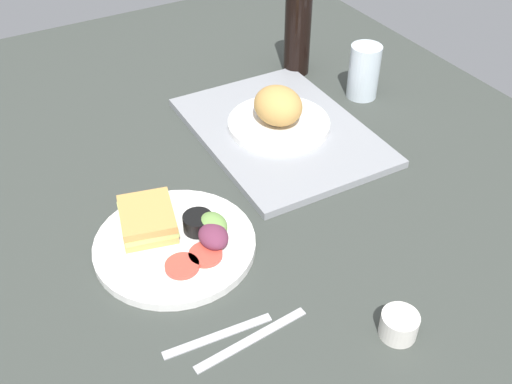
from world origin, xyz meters
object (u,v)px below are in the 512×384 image
at_px(serving_tray, 280,131).
at_px(soda_bottle, 298,31).
at_px(bread_plate_near, 278,114).
at_px(drinking_glass, 364,72).
at_px(plate_with_salad, 175,238).
at_px(fork, 218,335).
at_px(knife, 252,339).
at_px(espresso_cup, 399,325).

xyz_separation_m(serving_tray, soda_bottle, (-0.22, 0.18, 0.10)).
bearing_deg(bread_plate_near, serving_tray, 10.01).
distance_m(serving_tray, soda_bottle, 0.30).
bearing_deg(drinking_glass, plate_with_salad, -67.46).
xyz_separation_m(plate_with_salad, soda_bottle, (-0.42, 0.52, 0.09)).
height_order(drinking_glass, fork, drinking_glass).
relative_size(bread_plate_near, soda_bottle, 1.01).
height_order(serving_tray, drinking_glass, drinking_glass).
xyz_separation_m(serving_tray, drinking_glass, (-0.04, 0.25, 0.06)).
distance_m(bread_plate_near, drinking_glass, 0.26).
bearing_deg(bread_plate_near, knife, -35.51).
bearing_deg(soda_bottle, serving_tray, -39.46).
distance_m(plate_with_salad, espresso_cup, 0.39).
relative_size(drinking_glass, fork, 0.74).
bearing_deg(serving_tray, knife, -36.11).
xyz_separation_m(bread_plate_near, knife, (0.44, -0.32, -0.05)).
bearing_deg(knife, bread_plate_near, 50.35).
distance_m(bread_plate_near, fork, 0.55).
xyz_separation_m(bread_plate_near, drinking_glass, (-0.04, 0.25, 0.01)).
height_order(plate_with_salad, soda_bottle, soda_bottle).
height_order(serving_tray, soda_bottle, soda_bottle).
distance_m(serving_tray, knife, 0.54).
bearing_deg(espresso_cup, serving_tray, 166.76).
height_order(plate_with_salad, espresso_cup, plate_with_salad).
distance_m(soda_bottle, knife, 0.83).
distance_m(plate_with_salad, drinking_glass, 0.64).
height_order(plate_with_salad, knife, plate_with_salad).
bearing_deg(drinking_glass, bread_plate_near, -81.81).
distance_m(drinking_glass, knife, 0.75).
bearing_deg(plate_with_salad, serving_tray, 120.79).
bearing_deg(serving_tray, fork, -41.42).
relative_size(plate_with_salad, espresso_cup, 4.92).
distance_m(soda_bottle, espresso_cup, 0.82).
bearing_deg(plate_with_salad, bread_plate_near, 121.87).
bearing_deg(serving_tray, espresso_cup, -13.24).
bearing_deg(drinking_glass, espresso_cup, -33.18).
distance_m(serving_tray, fork, 0.54).
height_order(soda_bottle, knife, soda_bottle).
bearing_deg(soda_bottle, drinking_glass, 21.33).
xyz_separation_m(soda_bottle, espresso_cup, (0.75, -0.31, -0.09)).
height_order(serving_tray, espresso_cup, espresso_cup).
xyz_separation_m(drinking_glass, espresso_cup, (0.58, -0.38, -0.04)).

